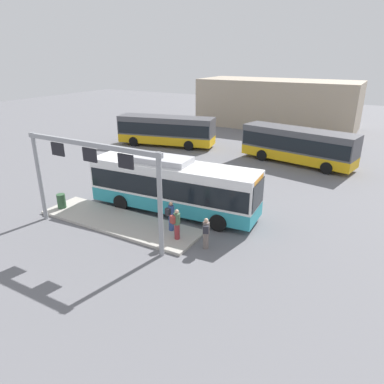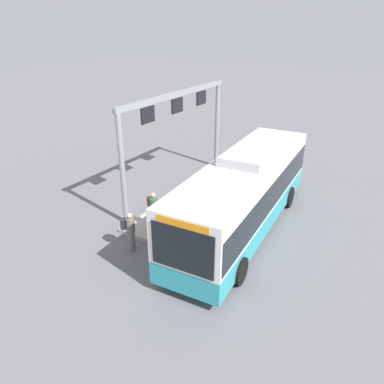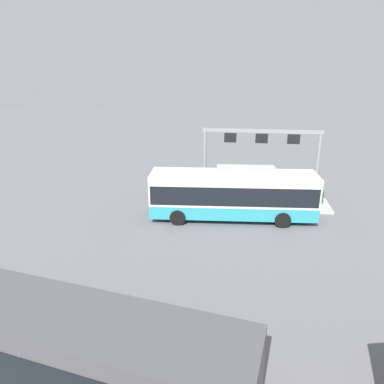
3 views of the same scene
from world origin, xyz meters
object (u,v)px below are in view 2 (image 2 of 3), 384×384
(person_boarding, at_px, (153,209))
(person_waiting_mid, at_px, (177,206))
(bus_main, at_px, (245,191))
(person_waiting_near, at_px, (130,231))
(trash_bin, at_px, (237,160))

(person_boarding, bearing_deg, person_waiting_mid, 75.75)
(bus_main, relative_size, person_waiting_mid, 6.42)
(person_waiting_near, bearing_deg, bus_main, 27.92)
(person_waiting_near, height_order, person_waiting_mid, person_waiting_mid)
(person_waiting_near, bearing_deg, person_boarding, 70.42)
(person_waiting_mid, distance_m, trash_bin, 7.69)
(person_boarding, relative_size, person_waiting_mid, 1.00)
(person_boarding, bearing_deg, bus_main, 61.43)
(bus_main, bearing_deg, person_waiting_near, -41.99)
(person_waiting_near, height_order, trash_bin, person_waiting_near)
(trash_bin, bearing_deg, bus_main, 27.74)
(person_boarding, bearing_deg, person_waiting_near, -59.02)
(person_boarding, xyz_separation_m, trash_bin, (-8.42, -0.14, -0.44))
(person_boarding, bearing_deg, trash_bin, 117.44)
(person_waiting_mid, relative_size, trash_bin, 1.86)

